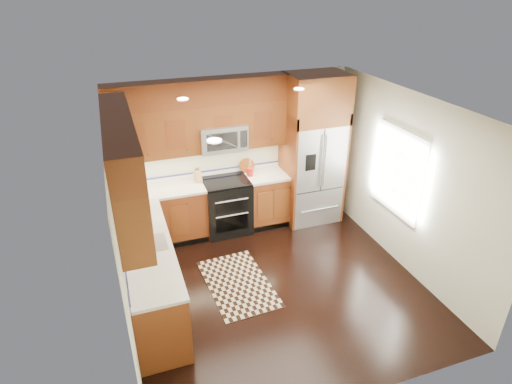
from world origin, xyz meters
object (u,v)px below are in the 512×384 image
object	(u,v)px
rug	(238,283)
utensil_crock	(250,170)
range	(227,206)
knife_block	(198,176)
refrigerator	(313,150)

from	to	relation	value
rug	utensil_crock	bearing A→B (deg)	62.15
range	rug	bearing A→B (deg)	-100.08
range	knife_block	bearing A→B (deg)	162.86
knife_block	utensil_crock	distance (m)	0.89
knife_block	rug	bearing A→B (deg)	-83.65
range	refrigerator	size ratio (longest dim) A/B	0.36
range	knife_block	world-z (taller)	knife_block
knife_block	utensil_crock	bearing A→B (deg)	-4.72
knife_block	utensil_crock	size ratio (longest dim) A/B	0.83
range	refrigerator	bearing A→B (deg)	-1.40
range	refrigerator	distance (m)	1.76
knife_block	range	bearing A→B (deg)	-17.14
range	knife_block	xyz separation A→B (m)	(-0.44, 0.14, 0.57)
rug	refrigerator	bearing A→B (deg)	35.18
range	rug	world-z (taller)	range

